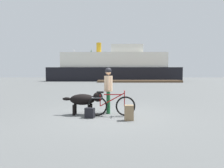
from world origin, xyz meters
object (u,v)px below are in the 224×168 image
object	(u,v)px
dog	(85,100)
sailboat_moored	(74,79)
bicycle	(111,105)
backpack	(129,113)
handbag_pannier	(90,113)
person_cyclist	(108,86)
ferry_boat	(114,68)

from	to	relation	value
dog	sailboat_moored	distance (m)	37.04
bicycle	dog	bearing A→B (deg)	167.71
backpack	handbag_pannier	bearing A→B (deg)	166.14
bicycle	sailboat_moored	xyz separation A→B (m)	(-9.22, 36.32, 0.09)
bicycle	handbag_pannier	distance (m)	0.81
person_cyclist	backpack	bearing A→B (deg)	-57.45
dog	bicycle	bearing A→B (deg)	-12.29
handbag_pannier	sailboat_moored	distance (m)	37.58
person_cyclist	sailboat_moored	size ratio (longest dim) A/B	0.21
dog	handbag_pannier	size ratio (longest dim) A/B	4.35
person_cyclist	handbag_pannier	bearing A→B (deg)	-128.35
ferry_boat	sailboat_moored	world-z (taller)	ferry_boat
bicycle	backpack	bearing A→B (deg)	-45.85
dog	handbag_pannier	distance (m)	0.67
handbag_pannier	bicycle	bearing A→B (deg)	21.35
dog	backpack	world-z (taller)	dog
bicycle	dog	xyz separation A→B (m)	(-0.96, 0.21, 0.17)
ferry_boat	sailboat_moored	xyz separation A→B (m)	(-9.39, 1.27, -2.51)
backpack	person_cyclist	bearing A→B (deg)	122.55
person_cyclist	backpack	distance (m)	1.54
handbag_pannier	ferry_boat	distance (m)	35.46
backpack	handbag_pannier	size ratio (longest dim) A/B	1.45
sailboat_moored	bicycle	bearing A→B (deg)	-75.76
bicycle	dog	size ratio (longest dim) A/B	1.15
dog	ferry_boat	size ratio (longest dim) A/B	0.05
handbag_pannier	ferry_boat	size ratio (longest dim) A/B	0.01
person_cyclist	ferry_boat	distance (m)	34.61
person_cyclist	handbag_pannier	xyz separation A→B (m)	(-0.62, -0.78, -0.89)
dog	handbag_pannier	bearing A→B (deg)	-64.44
handbag_pannier	dog	bearing A→B (deg)	115.56
ferry_boat	backpack	bearing A→B (deg)	-89.33
backpack	sailboat_moored	world-z (taller)	sailboat_moored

